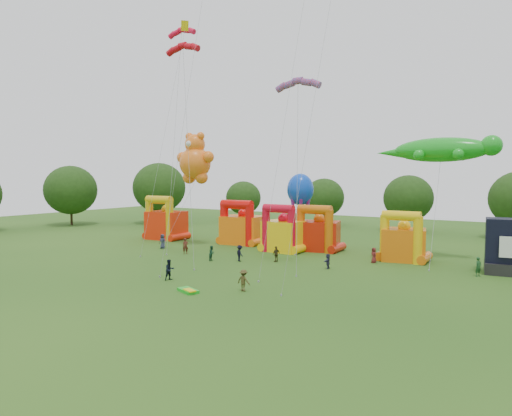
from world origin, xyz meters
The scene contains 23 objects.
ground centered at (0.00, 0.00, 0.00)m, with size 160.00×160.00×0.00m, color #224D15.
tree_ring centered at (-1.18, 0.61, 6.26)m, with size 123.44×125.55×12.07m.
bouncy_castle_0 centered at (-20.65, 26.67, 2.48)m, with size 5.41×4.46×6.54m.
bouncy_castle_1 centered at (-8.18, 28.60, 2.34)m, with size 5.79×4.84×6.18m.
bouncy_castle_2 centered at (-0.34, 25.94, 2.29)m, with size 4.89×4.08×5.99m.
bouncy_castle_3 centered at (3.18, 28.89, 2.23)m, with size 5.66×4.93×5.86m.
bouncy_castle_4 centered at (14.11, 27.29, 2.17)m, with size 5.22×4.51×5.65m.
teddy_bear_kite centered at (-13.41, 23.41, 8.30)m, with size 5.97×5.55×15.37m.
gecko_kite centered at (17.20, 29.72, 9.80)m, with size 13.58×10.57×13.93m.
octopus_kite centered at (0.20, 29.36, 4.14)m, with size 4.89×9.33×9.86m.
parafoil_kites centered at (-7.72, 17.23, 13.11)m, with size 24.35×12.73×29.71m.
diamond_kites centered at (0.88, 12.40, 14.81)m, with size 24.87×13.37×34.68m.
folded_kite_bundle centered at (2.64, 4.22, 0.14)m, with size 2.23×1.67×0.31m.
spectator_0 centered at (-14.75, 19.80, 0.95)m, with size 0.93×0.60×1.90m, color #292F45.
spectator_1 centered at (-9.45, 18.12, 0.96)m, with size 0.70×0.46×1.92m, color #522117.
spectator_2 centered at (-4.09, 16.32, 0.84)m, with size 0.82×0.64×1.69m, color #19402C.
spectator_3 centered at (-1.24, 17.62, 0.90)m, with size 1.16×0.67×1.80m, color black.
spectator_4 centered at (2.37, 19.45, 0.87)m, with size 1.02×0.42×1.74m, color #3E3418.
spectator_5 centered at (8.65, 18.94, 0.77)m, with size 1.43×0.45×1.54m, color #2B2B48.
spectator_6 centered at (11.68, 24.50, 0.84)m, with size 0.82×0.53×1.68m, color maroon.
spectator_7 centered at (22.09, 23.04, 0.92)m, with size 0.67×0.44×1.83m, color #1B4520.
spectator_8 centered at (-1.60, 6.68, 0.94)m, with size 0.92×0.71×1.89m, color black.
spectator_9 centered at (6.33, 6.81, 0.90)m, with size 1.17×0.67×1.80m, color #423A1A.
Camera 1 is at (26.43, -23.95, 9.41)m, focal length 32.00 mm.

